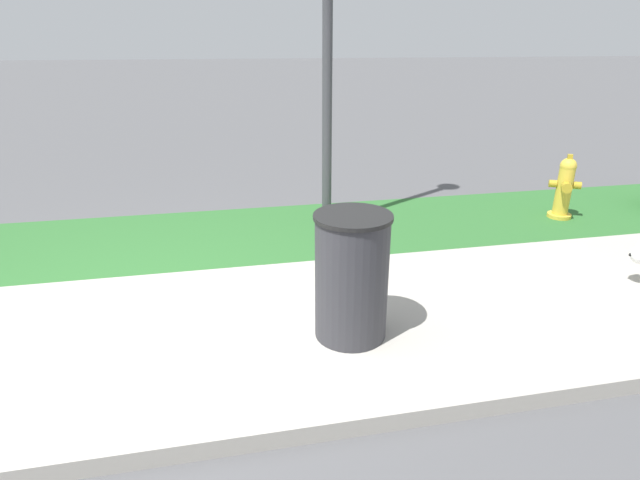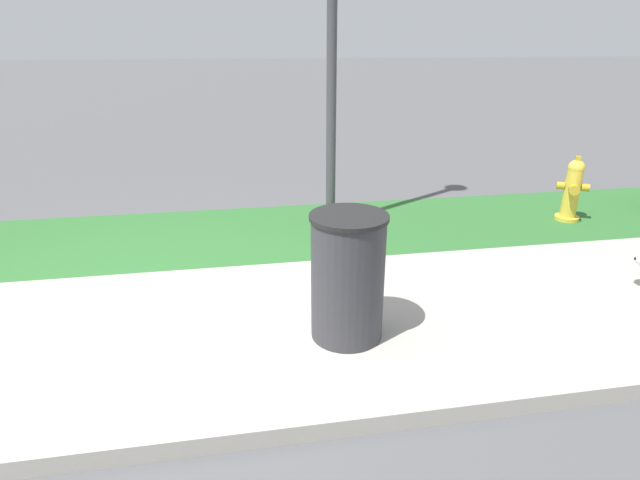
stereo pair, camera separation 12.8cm
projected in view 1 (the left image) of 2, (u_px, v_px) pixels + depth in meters
ground_plane at (121, 341)px, 3.69m from camera, size 120.00×120.00×0.00m
sidewalk_pavement at (121, 341)px, 3.68m from camera, size 18.00×2.23×0.01m
grass_verge at (151, 240)px, 5.54m from camera, size 18.00×1.84×0.01m
street_curb at (81, 459)px, 2.58m from camera, size 18.00×0.16×0.12m
fire_hydrant_near_corner at (564, 188)px, 6.11m from camera, size 0.36×0.34×0.80m
trash_bin at (352, 277)px, 3.59m from camera, size 0.56×0.56×0.96m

